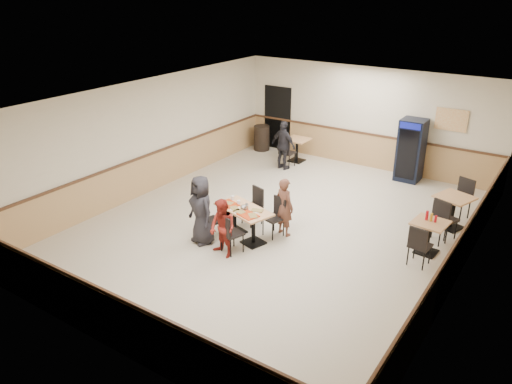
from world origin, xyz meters
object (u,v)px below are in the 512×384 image
Objects in this scene: lone_diner at (283,145)px; diner_man_opposite at (284,207)px; pepsi_cooler at (411,150)px; trash_bin at (262,138)px; side_table_near at (429,232)px; back_table at (297,146)px; side_table_far at (453,207)px; diner_woman_left at (201,210)px; main_table at (244,218)px; diner_woman_right at (223,228)px.

diner_man_opposite is at bearing 131.13° from lone_diner.
diner_man_opposite is 4.99m from pepsi_cooler.
side_table_near is at bearing -30.03° from trash_bin.
trash_bin is (-1.55, 0.35, -0.08)m from back_table.
back_table is (-5.10, 3.49, 0.01)m from side_table_near.
side_table_far is 1.26× the size of back_table.
trash_bin reaches higher than side_table_near.
pepsi_cooler reaches higher than diner_man_opposite.
trash_bin is at bearing -37.00° from diner_man_opposite.
diner_woman_left is 2.11× the size of side_table_near.
diner_woman_left is (-0.64, -0.65, 0.29)m from main_table.
diner_man_opposite is at bearing 66.45° from diner_woman_left.
pepsi_cooler is (1.79, 6.35, 0.26)m from diner_woman_right.
pepsi_cooler is at bearing 113.40° from side_table_near.
side_table_near is 6.18m from back_table.
main_table is 5.81m from pepsi_cooler.
main_table is 4.78m from side_table_far.
diner_man_opposite reaches higher than trash_bin.
diner_woman_right is at bearing -105.95° from pepsi_cooler.
pepsi_cooler reaches higher than diner_woman_right.
side_table_far is at bearing -21.28° from back_table.
side_table_near is at bearing -66.85° from pepsi_cooler.
back_table is (-1.63, 5.96, -0.13)m from diner_woman_right.
main_table is at bearing -140.23° from side_table_far.
side_table_far is at bearing 176.93° from lone_diner.
main_table is at bearing -109.10° from pepsi_cooler.
side_table_far is at bearing -126.53° from diner_man_opposite.
lone_diner is at bearing 122.53° from diner_woman_right.
side_table_far is 0.52× the size of pepsi_cooler.
trash_bin is (-3.10, 5.44, -0.06)m from main_table.
side_table_far is at bearing 62.45° from diner_woman_right.
diner_woman_right is at bearing -63.24° from trash_bin.
main_table is 0.89m from diner_woman_right.
diner_woman_right reaches higher than side_table_far.
side_table_far is 7.18m from trash_bin.
diner_woman_left is 6.58m from trash_bin.
side_table_far reaches higher than side_table_near.
back_table is at bearing 145.59° from side_table_near.
lone_diner is (-1.55, 4.26, 0.27)m from main_table.
diner_man_opposite is at bearing -52.03° from trash_bin.
pepsi_cooler is (3.42, 0.39, 0.40)m from back_table.
trash_bin is (-4.97, -0.04, -0.47)m from pepsi_cooler.
lone_diner is at bearing 167.04° from side_table_far.
main_table is at bearing -60.36° from trash_bin.
side_table_near is (2.91, 0.95, -0.19)m from diner_man_opposite.
diner_woman_left is 6.63m from pepsi_cooler.
trash_bin is at bearing 149.97° from side_table_near.
diner_woman_left reaches higher than lone_diner.
main_table is at bearing 110.57° from diner_woman_right.
side_table_far reaches higher than main_table.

